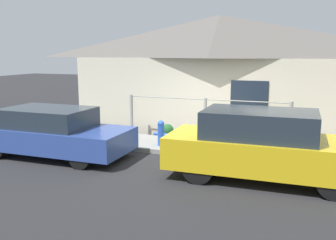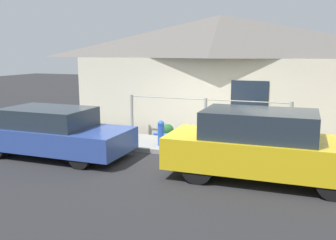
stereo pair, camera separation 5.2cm
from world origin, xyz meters
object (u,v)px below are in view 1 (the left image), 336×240
(potted_plant_by_fence, at_px, (89,125))
(potted_plant_corner, at_px, (265,137))
(fire_hydrant, at_px, (161,132))
(car_right, at_px, (265,146))
(car_left, at_px, (53,132))
(potted_plant_near_hydrant, at_px, (168,132))

(potted_plant_by_fence, distance_m, potted_plant_corner, 5.52)
(fire_hydrant, bearing_deg, car_right, -27.60)
(car_left, relative_size, potted_plant_corner, 7.13)
(potted_plant_by_fence, bearing_deg, fire_hydrant, -12.90)
(potted_plant_corner, bearing_deg, fire_hydrant, -165.37)
(car_left, distance_m, car_right, 5.45)
(fire_hydrant, bearing_deg, potted_plant_by_fence, 167.10)
(car_left, relative_size, fire_hydrant, 5.69)
(fire_hydrant, distance_m, potted_plant_by_fence, 2.81)
(potted_plant_near_hydrant, relative_size, potted_plant_by_fence, 1.05)
(car_left, xyz_separation_m, potted_plant_corner, (5.24, 2.29, -0.20))
(car_left, xyz_separation_m, potted_plant_by_fence, (-0.28, 2.19, -0.24))
(fire_hydrant, distance_m, potted_plant_near_hydrant, 0.48)
(car_right, bearing_deg, fire_hydrant, 151.87)
(car_left, height_order, car_right, car_right)
(car_right, relative_size, potted_plant_by_fence, 8.43)
(car_left, distance_m, potted_plant_near_hydrant, 3.21)
(car_right, distance_m, potted_plant_corner, 2.32)
(car_left, xyz_separation_m, car_right, (5.45, -0.00, 0.11))
(car_right, relative_size, potted_plant_near_hydrant, 8.04)
(fire_hydrant, bearing_deg, car_left, -147.54)
(car_right, distance_m, fire_hydrant, 3.38)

